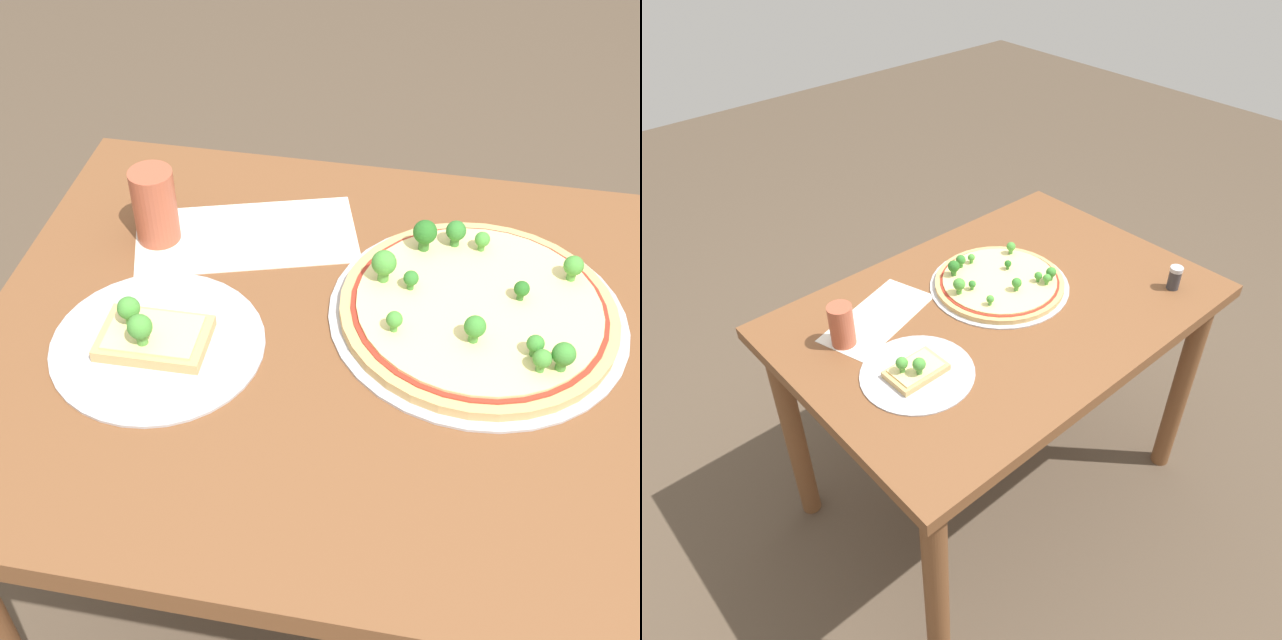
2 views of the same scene
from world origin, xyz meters
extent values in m
plane|color=brown|center=(0.00, 0.00, 0.00)|extent=(8.00, 8.00, 0.00)
cube|color=brown|center=(0.00, 0.00, 0.75)|extent=(1.15, 0.78, 0.04)
cylinder|color=brown|center=(-0.52, 0.33, 0.37)|extent=(0.06, 0.06, 0.73)
cylinder|color=#B7B7BC|center=(0.06, 0.07, 0.77)|extent=(0.39, 0.39, 0.00)
cylinder|color=tan|center=(0.06, 0.07, 0.78)|extent=(0.36, 0.36, 0.01)
cylinder|color=#A82D1E|center=(0.06, 0.07, 0.79)|extent=(0.33, 0.33, 0.00)
cylinder|color=#F4DB8E|center=(0.06, 0.07, 0.79)|extent=(0.32, 0.32, 0.00)
sphere|color=#479338|center=(0.06, 0.18, 0.81)|extent=(0.02, 0.02, 0.02)
cylinder|color=#51973E|center=(0.06, 0.18, 0.80)|extent=(0.01, 0.01, 0.01)
sphere|color=#3D8933|center=(0.06, 0.00, 0.81)|extent=(0.03, 0.03, 0.03)
cylinder|color=#488E3A|center=(0.06, 0.00, 0.80)|extent=(0.01, 0.01, 0.01)
sphere|color=#337A2D|center=(0.02, 0.18, 0.82)|extent=(0.03, 0.03, 0.03)
cylinder|color=#3F8136|center=(0.02, 0.18, 0.80)|extent=(0.01, 0.01, 0.01)
sphere|color=#479338|center=(0.14, -0.04, 0.81)|extent=(0.02, 0.02, 0.02)
cylinder|color=#51973E|center=(0.14, -0.04, 0.80)|extent=(0.01, 0.01, 0.01)
sphere|color=#3D8933|center=(0.13, -0.01, 0.81)|extent=(0.02, 0.02, 0.02)
cylinder|color=#488E3A|center=(0.13, -0.01, 0.80)|extent=(0.01, 0.01, 0.01)
sphere|color=#3D8933|center=(0.17, -0.03, 0.82)|extent=(0.03, 0.03, 0.03)
cylinder|color=#488E3A|center=(0.17, -0.03, 0.80)|extent=(0.01, 0.01, 0.01)
sphere|color=#479338|center=(-0.07, 0.09, 0.82)|extent=(0.03, 0.03, 0.03)
cylinder|color=#51973E|center=(-0.07, 0.09, 0.80)|extent=(0.02, 0.02, 0.02)
sphere|color=#479338|center=(-0.04, 0.00, 0.81)|extent=(0.02, 0.02, 0.02)
cylinder|color=#51973E|center=(-0.04, 0.00, 0.80)|extent=(0.01, 0.01, 0.01)
sphere|color=#286B23|center=(-0.02, 0.17, 0.82)|extent=(0.03, 0.03, 0.03)
cylinder|color=#37742D|center=(-0.02, 0.17, 0.80)|extent=(0.02, 0.02, 0.02)
sphere|color=#479338|center=(0.18, 0.14, 0.81)|extent=(0.03, 0.03, 0.03)
cylinder|color=#51973E|center=(0.18, 0.14, 0.80)|extent=(0.01, 0.01, 0.01)
sphere|color=#337A2D|center=(-0.03, 0.08, 0.81)|extent=(0.02, 0.02, 0.02)
cylinder|color=#3F8136|center=(-0.03, 0.08, 0.80)|extent=(0.01, 0.01, 0.01)
sphere|color=#286B23|center=(0.11, 0.09, 0.81)|extent=(0.02, 0.02, 0.02)
cylinder|color=#37742D|center=(0.11, 0.09, 0.80)|extent=(0.01, 0.01, 0.01)
cylinder|color=#B7B7BC|center=(-0.33, -0.06, 0.77)|extent=(0.27, 0.27, 0.00)
cube|color=tan|center=(-0.34, -0.06, 0.78)|extent=(0.14, 0.09, 0.02)
cube|color=#F4DB8E|center=(-0.34, -0.06, 0.79)|extent=(0.12, 0.08, 0.00)
sphere|color=#479338|center=(-0.34, -0.08, 0.82)|extent=(0.03, 0.03, 0.03)
cylinder|color=#51973E|center=(-0.34, -0.08, 0.80)|extent=(0.01, 0.01, 0.01)
sphere|color=#479338|center=(-0.37, -0.05, 0.82)|extent=(0.03, 0.03, 0.03)
cylinder|color=#51973E|center=(-0.37, -0.05, 0.80)|extent=(0.01, 0.01, 0.01)
cylinder|color=#AD5138|center=(-0.40, 0.15, 0.82)|extent=(0.06, 0.06, 0.11)
cube|color=silver|center=(-0.28, 0.18, 0.77)|extent=(0.35, 0.24, 0.00)
camera|label=1|loc=(0.02, -0.80, 1.57)|focal=50.00mm
camera|label=2|loc=(-0.97, -0.93, 1.78)|focal=35.00mm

